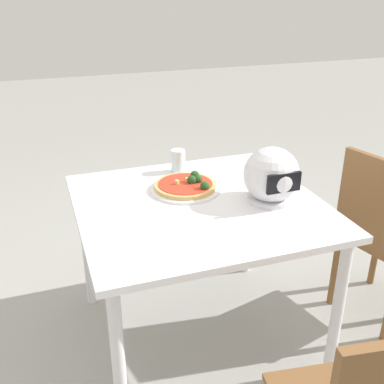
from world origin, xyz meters
The scene contains 7 objects.
ground_plane centered at (0.00, 0.00, 0.00)m, with size 14.00×14.00×0.00m, color #9E9E99.
dining_table centered at (0.00, 0.00, 0.65)m, with size 1.05×0.99×0.73m.
pizza_plate centered at (0.01, -0.15, 0.74)m, with size 0.32×0.32×0.01m, color white.
pizza centered at (0.01, -0.14, 0.76)m, with size 0.28×0.28×0.06m.
motorcycle_helmet centered at (-0.30, 0.08, 0.85)m, with size 0.24×0.24×0.24m.
drinking_glass centered at (-0.02, -0.37, 0.79)m, with size 0.07×0.07×0.12m, color silver.
chair_side centered at (-0.89, 0.15, 0.51)m, with size 0.48×0.48×0.90m.
Camera 1 is at (0.63, 1.71, 1.62)m, focal length 43.59 mm.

